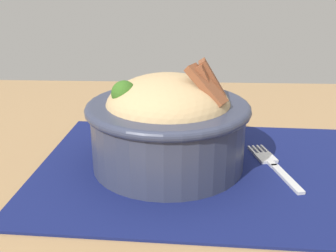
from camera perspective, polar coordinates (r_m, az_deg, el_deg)
The scene contains 4 objects.
table at distance 0.52m, azimuth 5.77°, elevation -14.68°, with size 1.05×0.89×0.70m.
placemat at distance 0.50m, azimuth 5.63°, elevation -6.00°, with size 0.42×0.29×0.00m, color #11194C.
bowl at distance 0.48m, azimuth -0.00°, elevation 0.56°, with size 0.19×0.19×0.13m.
fork at distance 0.51m, azimuth 14.45°, elevation -5.34°, with size 0.05×0.13×0.00m.
Camera 1 is at (-0.03, -0.42, 0.93)m, focal length 43.75 mm.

